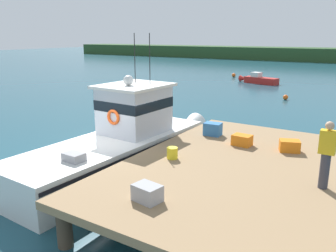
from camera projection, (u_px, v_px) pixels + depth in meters
name	position (u px, v px, depth m)	size (l,w,h in m)	color
ground_plane	(111.00, 171.00, 12.56)	(200.00, 200.00, 0.00)	#1E4C5B
dock	(240.00, 169.00, 9.82)	(6.00, 9.00, 1.20)	#4C3D2D
main_fishing_boat	(124.00, 141.00, 12.60)	(2.86, 9.87, 4.80)	white
crate_stack_mid_dock	(213.00, 129.00, 12.63)	(0.60, 0.44, 0.46)	#3370B2
crate_stack_near_edge	(147.00, 193.00, 7.62)	(0.60, 0.44, 0.37)	#9E9EA3
crate_single_by_cleat	(242.00, 140.00, 11.48)	(0.60, 0.44, 0.35)	orange
crate_single_far	(290.00, 146.00, 10.88)	(0.60, 0.44, 0.36)	orange
bait_bucket	(172.00, 153.00, 10.25)	(0.32, 0.32, 0.34)	yellow
deckhand_by_the_boat	(326.00, 154.00, 8.10)	(0.36, 0.22, 1.63)	#383842
moored_boat_far_right	(258.00, 80.00, 35.23)	(4.34, 1.95, 1.09)	red
mooring_buoy_channel_marker	(286.00, 97.00, 26.25)	(0.38, 0.38, 0.38)	#EA5B19
mooring_buoy_spare_mooring	(134.00, 82.00, 35.04)	(0.38, 0.38, 0.38)	silver
mooring_buoy_inshore	(234.00, 75.00, 40.50)	(0.44, 0.44, 0.44)	#EA5B19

